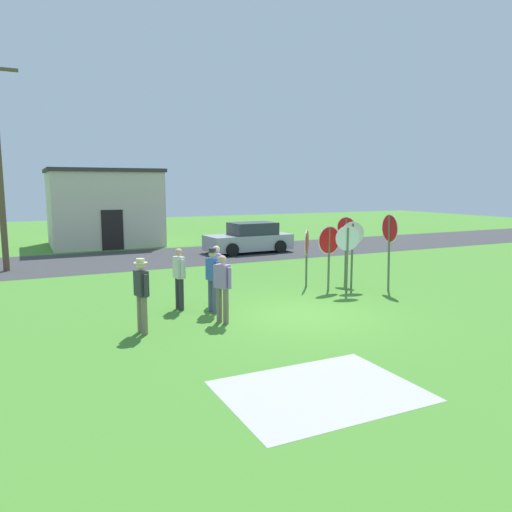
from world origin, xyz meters
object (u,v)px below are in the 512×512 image
at_px(parked_car_on_street, 249,239).
at_px(person_in_teal, 222,285).
at_px(person_in_blue, 217,272).
at_px(stop_sign_leaning_right, 307,248).
at_px(stop_sign_rear_right, 329,247).
at_px(stop_sign_rear_left, 347,247).
at_px(stop_sign_far_back, 346,238).
at_px(person_in_dark_shirt, 179,275).
at_px(stop_sign_center_cluster, 352,243).
at_px(stop_sign_leaning_left, 389,238).
at_px(person_near_signs, 213,276).
at_px(person_on_left, 141,291).

relative_size(parked_car_on_street, person_in_teal, 2.59).
relative_size(parked_car_on_street, person_in_blue, 2.59).
relative_size(stop_sign_leaning_right, person_in_teal, 1.14).
distance_m(stop_sign_rear_right, stop_sign_rear_left, 0.70).
height_order(stop_sign_far_back, person_in_teal, stop_sign_far_back).
distance_m(stop_sign_rear_left, person_in_dark_shirt, 5.35).
bearing_deg(stop_sign_leaning_right, stop_sign_center_cluster, -34.70).
relative_size(person_in_dark_shirt, person_in_teal, 1.00).
distance_m(stop_sign_leaning_right, stop_sign_leaning_left, 2.67).
distance_m(stop_sign_far_back, person_near_signs, 5.91).
bearing_deg(stop_sign_far_back, stop_sign_leaning_right, -178.76).
xyz_separation_m(stop_sign_rear_right, stop_sign_leaning_left, (1.68, -0.90, 0.29)).
distance_m(stop_sign_rear_right, person_in_blue, 4.01).
distance_m(stop_sign_far_back, stop_sign_center_cluster, 0.96).
relative_size(stop_sign_rear_right, stop_sign_leaning_right, 1.08).
bearing_deg(person_near_signs, stop_sign_leaning_right, 23.60).
bearing_deg(stop_sign_far_back, stop_sign_center_cluster, -114.24).
height_order(stop_sign_center_cluster, stop_sign_leaning_right, stop_sign_center_cluster).
relative_size(stop_sign_rear_right, person_near_signs, 1.19).
distance_m(parked_car_on_street, stop_sign_center_cluster, 9.36).
distance_m(stop_sign_far_back, stop_sign_leaning_left, 1.73).
bearing_deg(stop_sign_rear_left, person_in_blue, 174.36).
height_order(stop_sign_far_back, stop_sign_leaning_right, stop_sign_far_back).
distance_m(stop_sign_center_cluster, person_in_blue, 4.84).
relative_size(stop_sign_rear_left, person_in_blue, 1.26).
relative_size(parked_car_on_street, person_in_dark_shirt, 2.59).
height_order(stop_sign_leaning_left, person_in_dark_shirt, stop_sign_leaning_left).
bearing_deg(stop_sign_leaning_left, stop_sign_leaning_right, 141.80).
bearing_deg(stop_sign_center_cluster, person_in_teal, -160.15).
height_order(stop_sign_leaning_right, person_in_dark_shirt, stop_sign_leaning_right).
bearing_deg(stop_sign_rear_right, stop_sign_center_cluster, -7.45).
xyz_separation_m(person_in_dark_shirt, person_in_blue, (1.12, 0.08, 0.00)).
relative_size(stop_sign_rear_right, stop_sign_leaning_left, 0.84).
height_order(parked_car_on_street, person_in_blue, person_in_blue).
distance_m(parked_car_on_street, person_in_teal, 12.74).
relative_size(stop_sign_rear_right, stop_sign_center_cluster, 0.94).
distance_m(stop_sign_leaning_right, person_in_teal, 4.99).
bearing_deg(parked_car_on_street, stop_sign_rear_left, -97.24).
distance_m(stop_sign_center_cluster, stop_sign_leaning_right, 1.49).
bearing_deg(person_on_left, person_in_teal, -0.01).
bearing_deg(person_near_signs, person_in_dark_shirt, 135.70).
bearing_deg(stop_sign_leaning_right, person_in_blue, -164.81).
bearing_deg(stop_sign_rear_left, parked_car_on_street, 82.76).
bearing_deg(parked_car_on_street, person_on_left, -125.38).
bearing_deg(stop_sign_center_cluster, stop_sign_leaning_right, 145.30).
bearing_deg(person_in_dark_shirt, stop_sign_rear_right, 3.61).
xyz_separation_m(parked_car_on_street, person_on_left, (-7.98, -11.23, 0.30)).
bearing_deg(person_near_signs, stop_sign_leaning_left, 1.10).
height_order(stop_sign_rear_right, stop_sign_leaning_right, stop_sign_rear_right).
height_order(stop_sign_rear_left, person_near_signs, stop_sign_rear_left).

